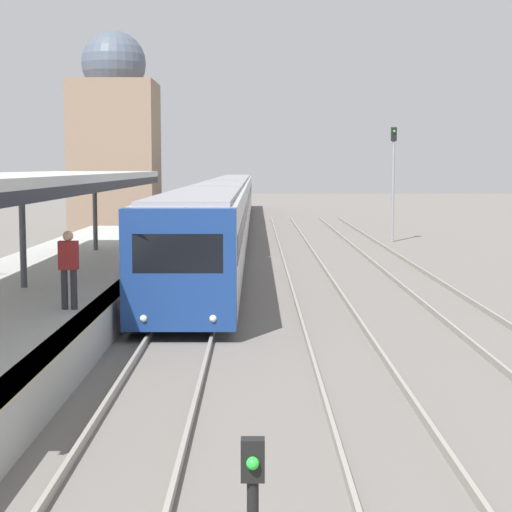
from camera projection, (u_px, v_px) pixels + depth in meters
platform_canopy at (20, 179)px, 21.01m from camera, size 4.00×23.95×2.82m
person_on_platform at (66, 265)px, 17.94m from camera, size 0.40×0.22×1.66m
train_near at (224, 203)px, 50.57m from camera, size 2.57×64.19×3.10m
signal_post_near at (250, 510)px, 7.16m from camera, size 0.20×0.21×1.64m
signal_mast_far at (390, 171)px, 43.92m from camera, size 0.28×0.29×5.88m
distant_domed_building at (112, 140)px, 48.92m from camera, size 4.74×4.74×11.53m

